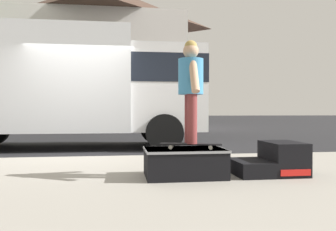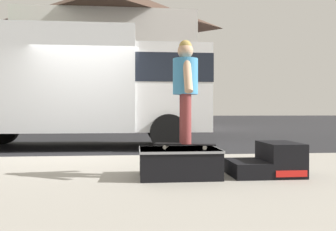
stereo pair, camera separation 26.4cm
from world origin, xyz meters
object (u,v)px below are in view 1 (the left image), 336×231
at_px(skate_box, 184,162).
at_px(box_truck, 71,83).
at_px(kicker_ramp, 273,161).
at_px(skater_kid, 191,83).
at_px(skateboard, 191,144).

height_order(skate_box, box_truck, box_truck).
distance_m(skate_box, box_truck, 5.53).
xyz_separation_m(skate_box, box_truck, (-2.10, 4.92, 1.38)).
height_order(kicker_ramp, skater_kid, skater_kid).
bearing_deg(skate_box, kicker_ramp, -0.02).
relative_size(kicker_ramp, skateboard, 1.12).
bearing_deg(skateboard, skater_kid, -116.57).
height_order(skate_box, skateboard, skateboard).
distance_m(skateboard, box_truck, 5.54).
bearing_deg(box_truck, skate_box, -66.89).
xyz_separation_m(skater_kid, box_truck, (-2.18, 4.96, 0.37)).
distance_m(skate_box, skateboard, 0.24).
bearing_deg(skater_kid, box_truck, 113.68).
relative_size(kicker_ramp, skater_kid, 0.69).
bearing_deg(box_truck, skater_kid, -66.32).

